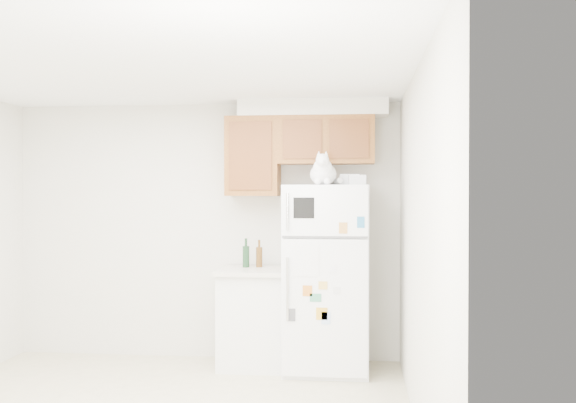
# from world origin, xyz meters

# --- Properties ---
(room_shell) EXTENTS (3.84, 4.04, 2.52)m
(room_shell) POSITION_xyz_m (0.12, 0.24, 1.67)
(room_shell) COLOR silver
(room_shell) RESTS_ON ground_plane
(refrigerator) EXTENTS (0.76, 0.78, 1.70)m
(refrigerator) POSITION_xyz_m (1.21, 1.61, 0.85)
(refrigerator) COLOR white
(refrigerator) RESTS_ON ground_plane
(base_counter) EXTENTS (0.64, 0.64, 0.92)m
(base_counter) POSITION_xyz_m (0.52, 1.68, 0.46)
(base_counter) COLOR white
(base_counter) RESTS_ON ground_plane
(cat) EXTENTS (0.29, 0.43, 0.30)m
(cat) POSITION_xyz_m (1.19, 1.46, 1.81)
(cat) COLOR white
(cat) RESTS_ON refrigerator
(storage_box_back) EXTENTS (0.20, 0.15, 0.10)m
(storage_box_back) POSITION_xyz_m (1.43, 1.67, 1.75)
(storage_box_back) COLOR white
(storage_box_back) RESTS_ON refrigerator
(storage_box_front) EXTENTS (0.16, 0.13, 0.09)m
(storage_box_front) POSITION_xyz_m (1.49, 1.55, 1.74)
(storage_box_front) COLOR white
(storage_box_front) RESTS_ON refrigerator
(bottle_green) EXTENTS (0.06, 0.06, 0.28)m
(bottle_green) POSITION_xyz_m (0.44, 1.78, 1.06)
(bottle_green) COLOR #19381E
(bottle_green) RESTS_ON base_counter
(bottle_amber) EXTENTS (0.06, 0.06, 0.26)m
(bottle_amber) POSITION_xyz_m (0.56, 1.80, 1.05)
(bottle_amber) COLOR #593814
(bottle_amber) RESTS_ON base_counter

